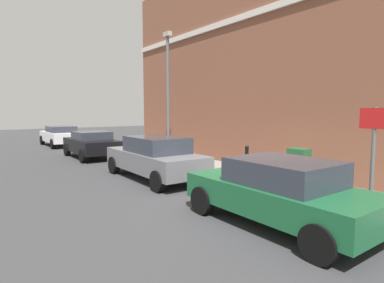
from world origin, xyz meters
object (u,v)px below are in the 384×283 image
Objects in this scene: car_grey at (155,157)px; bollard_near_cabinet at (247,160)px; street_sign at (373,144)px; car_green at (280,191)px; car_white at (60,135)px; lamppost at (168,90)px; utility_cabinet at (298,170)px; car_black at (91,144)px.

bollard_near_cabinet is (2.44, -2.01, -0.06)m from car_grey.
car_grey is 6.66m from street_sign.
car_green reaches higher than car_white.
bollard_near_cabinet is 0.45× the size of street_sign.
lamppost is at bearing 86.22° from street_sign.
car_black is at bearing 103.42° from utility_cabinet.
street_sign is (1.81, -0.97, 0.94)m from car_green.
lamppost is (2.41, -3.45, 2.59)m from car_black.
street_sign is (1.71, -19.20, 0.94)m from car_white.
car_white reaches higher than bollard_near_cabinet.
car_black is 0.69× the size of lamppost.
street_sign is at bearing -175.21° from car_white.
car_green is 11.66m from car_black.
car_grey is 6.25m from car_black.
lamppost is (2.41, 8.21, 2.58)m from car_green.
car_black is at bearing 178.85° from car_white.
bollard_near_cabinet is at bearing 87.29° from utility_cabinet.
car_black is 6.57m from car_white.
lamppost reaches higher than car_green.
street_sign is at bearing -171.13° from car_black.
car_white is 19.30m from street_sign.
utility_cabinet is at bearing -165.86° from car_black.
car_green reaches higher than car_black.
lamppost is (0.61, 9.18, 1.64)m from street_sign.
bollard_near_cabinet is 4.54m from street_sign.
utility_cabinet is at bearing -172.31° from car_white.
street_sign is (-0.77, -4.38, 0.96)m from bollard_near_cabinet.
car_white is at bearing 103.02° from lamppost.
car_green is 18.23m from car_white.
utility_cabinet is at bearing -62.26° from car_green.
lamppost reaches higher than street_sign.
street_sign reaches higher than car_grey.
utility_cabinet is at bearing -149.74° from car_grey.
car_grey is 4.33× the size of bollard_near_cabinet.
utility_cabinet is 1.11× the size of bollard_near_cabinet.
car_white is (0.10, 18.23, -0.00)m from car_green.
utility_cabinet is 2.12m from bollard_near_cabinet.
bollard_near_cabinet is at bearing -88.10° from lamppost.
street_sign is (-0.67, -2.26, 0.98)m from utility_cabinet.
bollard_near_cabinet is (0.10, 2.11, 0.02)m from utility_cabinet.
car_green reaches higher than utility_cabinet.
car_grey is 1.06× the size of car_white.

